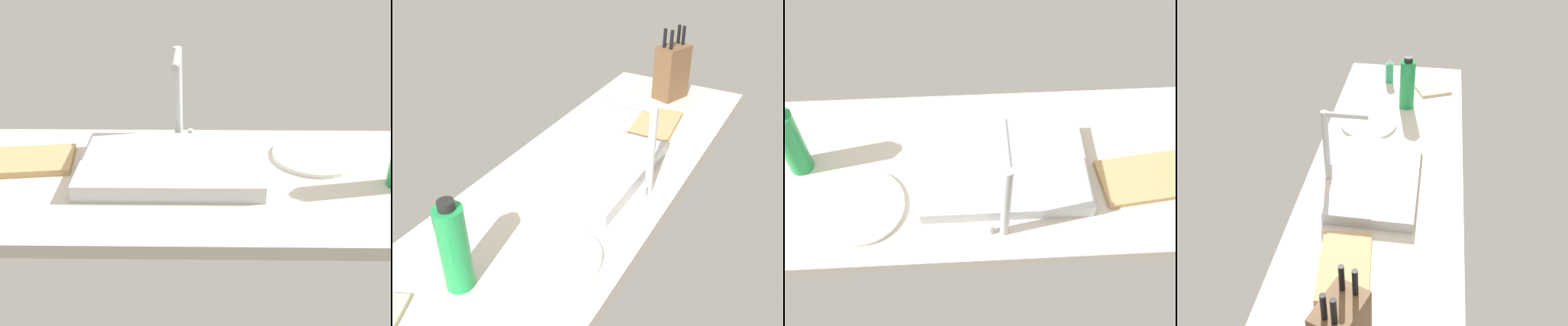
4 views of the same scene
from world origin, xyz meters
TOP-DOWN VIEW (x-y plane):
  - countertop_slab at (0.00, 0.00)cm, footprint 189.59×58.23cm
  - sink_basin at (-6.64, 2.51)cm, footprint 47.06×30.27cm
  - faucet at (-5.21, 18.90)cm, footprint 5.50×16.53cm
  - knife_block at (-76.77, 1.28)cm, footprint 15.66×13.17cm
  - cutting_board at (-47.30, 6.54)cm, footprint 28.39×18.36cm
  - water_bottle at (51.84, -3.45)cm, footprint 6.92×6.92cm
  - dinner_plate at (33.39, 11.48)cm, footprint 24.19×24.19cm

SIDE VIEW (x-z plane):
  - countertop_slab at x=0.00cm, z-range 0.00..3.50cm
  - dinner_plate at x=33.39cm, z-range 3.50..4.70cm
  - cutting_board at x=-47.30cm, z-range 3.50..5.30cm
  - sink_basin at x=-6.64cm, z-range 3.50..7.83cm
  - water_bottle at x=51.84cm, z-range 2.75..27.29cm
  - knife_block at x=-76.77cm, z-range -0.02..30.43cm
  - faucet at x=-5.21cm, z-range 6.42..35.04cm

